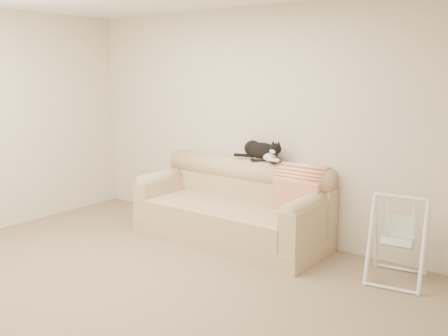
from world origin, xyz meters
name	(u,v)px	position (x,y,z in m)	size (l,w,h in m)	color
ground_plane	(128,287)	(0.00, 0.00, 0.00)	(5.00, 5.00, 0.00)	#77624A
room_shell	(121,116)	(0.00, 0.00, 1.53)	(5.04, 4.04, 2.60)	beige
sofa	(234,209)	(-0.02, 1.62, 0.35)	(2.20, 0.93, 0.90)	tan
remote_a	(259,160)	(0.17, 1.83, 0.91)	(0.18, 0.13, 0.03)	black
remote_b	(272,161)	(0.34, 1.84, 0.91)	(0.17, 0.14, 0.02)	black
tuxedo_cat	(262,151)	(0.19, 1.87, 1.01)	(0.62, 0.28, 0.24)	black
throw_blanket	(303,182)	(0.73, 1.84, 0.72)	(0.53, 0.38, 0.58)	red
baby_swing	(398,238)	(1.85, 1.61, 0.40)	(0.57, 0.60, 0.81)	white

